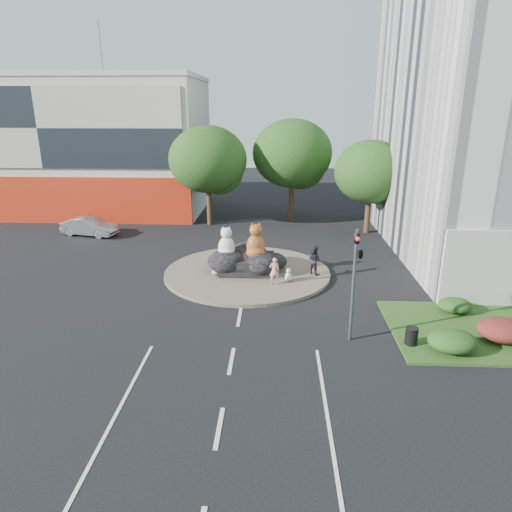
% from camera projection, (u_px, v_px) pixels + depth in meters
% --- Properties ---
extents(ground, '(120.00, 120.00, 0.00)m').
position_uv_depth(ground, '(231.00, 361.00, 18.28)').
color(ground, black).
rests_on(ground, ground).
extents(roundabout_island, '(10.00, 10.00, 0.20)m').
position_uv_depth(roundabout_island, '(247.00, 272.00, 27.74)').
color(roundabout_island, brown).
rests_on(roundabout_island, ground).
extents(rock_plinth, '(3.20, 2.60, 0.90)m').
position_uv_depth(rock_plinth, '(247.00, 264.00, 27.56)').
color(rock_plinth, black).
rests_on(rock_plinth, roundabout_island).
extents(shophouse_block, '(25.20, 12.30, 17.40)m').
position_uv_depth(shophouse_block, '(71.00, 145.00, 43.61)').
color(shophouse_block, beige).
rests_on(shophouse_block, ground).
extents(grass_verge, '(10.00, 6.00, 0.12)m').
position_uv_depth(grass_verge, '(502.00, 331.00, 20.59)').
color(grass_verge, '#294416').
rests_on(grass_verge, ground).
extents(tree_left, '(6.46, 6.46, 8.27)m').
position_uv_depth(tree_left, '(209.00, 163.00, 37.74)').
color(tree_left, '#382314').
rests_on(tree_left, ground).
extents(tree_mid, '(6.84, 6.84, 8.76)m').
position_uv_depth(tree_mid, '(293.00, 157.00, 39.23)').
color(tree_mid, '#382314').
rests_on(tree_mid, ground).
extents(tree_right, '(5.70, 5.70, 7.30)m').
position_uv_depth(tree_right, '(371.00, 175.00, 35.47)').
color(tree_right, '#382314').
rests_on(tree_right, ground).
extents(hedge_near_green, '(2.00, 1.60, 0.90)m').
position_uv_depth(hedge_near_green, '(452.00, 341.00, 18.66)').
color(hedge_near_green, '#153A12').
rests_on(hedge_near_green, grass_verge).
extents(hedge_red, '(2.20, 1.76, 0.99)m').
position_uv_depth(hedge_red, '(503.00, 330.00, 19.49)').
color(hedge_red, '#4A1813').
rests_on(hedge_red, grass_verge).
extents(hedge_back_green, '(1.60, 1.28, 0.72)m').
position_uv_depth(hedge_back_green, '(455.00, 305.00, 22.23)').
color(hedge_back_green, '#153A12').
rests_on(hedge_back_green, grass_verge).
extents(traffic_light, '(0.44, 1.24, 5.00)m').
position_uv_depth(traffic_light, '(357.00, 262.00, 18.82)').
color(traffic_light, '#595B60').
rests_on(traffic_light, ground).
extents(street_lamp, '(2.34, 0.22, 8.06)m').
position_uv_depth(street_lamp, '(488.00, 210.00, 23.88)').
color(street_lamp, '#595B60').
rests_on(street_lamp, ground).
extents(cat_white, '(1.17, 1.01, 1.93)m').
position_uv_depth(cat_white, '(226.00, 242.00, 27.02)').
color(cat_white, silver).
rests_on(cat_white, rock_plinth).
extents(cat_tabby, '(1.54, 1.42, 2.16)m').
position_uv_depth(cat_tabby, '(256.00, 240.00, 26.96)').
color(cat_tabby, orange).
rests_on(cat_tabby, rock_plinth).
extents(kitten_calico, '(0.78, 0.78, 0.98)m').
position_uv_depth(kitten_calico, '(216.00, 267.00, 26.89)').
color(kitten_calico, white).
rests_on(kitten_calico, roundabout_island).
extents(kitten_white, '(0.53, 0.49, 0.75)m').
position_uv_depth(kitten_white, '(288.00, 274.00, 26.08)').
color(kitten_white, beige).
rests_on(kitten_white, roundabout_island).
extents(pedestrian_pink, '(0.57, 0.38, 1.56)m').
position_uv_depth(pedestrian_pink, '(274.00, 271.00, 25.40)').
color(pedestrian_pink, '#D68A8D').
rests_on(pedestrian_pink, roundabout_island).
extents(pedestrian_dark, '(1.06, 1.05, 1.73)m').
position_uv_depth(pedestrian_dark, '(314.00, 260.00, 26.95)').
color(pedestrian_dark, black).
rests_on(pedestrian_dark, roundabout_island).
extents(parked_car, '(4.65, 2.51, 1.45)m').
position_uv_depth(parked_car, '(89.00, 226.00, 35.76)').
color(parked_car, '#A4A6AC').
rests_on(parked_car, ground).
extents(litter_bin, '(0.53, 0.53, 0.76)m').
position_uv_depth(litter_bin, '(411.00, 336.00, 19.25)').
color(litter_bin, black).
rests_on(litter_bin, grass_verge).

